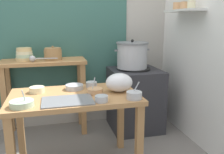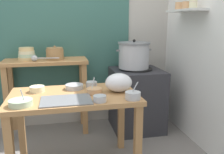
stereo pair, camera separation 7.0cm
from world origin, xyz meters
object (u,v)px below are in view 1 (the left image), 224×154
object	(u,v)px
prep_bowl_4	(101,98)
bowl_stack_enamel	(24,55)
ladle	(34,59)
prep_bowl_5	(91,84)
prep_bowl_0	(134,95)
back_shelf_table	(45,79)
serving_tray	(68,101)
prep_table	(75,107)
plastic_bag	(119,82)
steamer_pot	(132,55)
prep_bowl_2	(74,87)
prep_bowl_1	(37,89)
prep_bowl_6	(95,91)
stove_block	(135,99)
prep_bowl_3	(22,103)
clay_pot	(53,54)

from	to	relation	value
prep_bowl_4	bowl_stack_enamel	bearing A→B (deg)	120.57
ladle	prep_bowl_5	distance (m)	0.80
prep_bowl_0	prep_bowl_4	size ratio (longest dim) A/B	1.39
bowl_stack_enamel	ladle	size ratio (longest dim) A/B	0.65
back_shelf_table	serving_tray	world-z (taller)	back_shelf_table
back_shelf_table	prep_bowl_4	distance (m)	1.19
prep_table	plastic_bag	distance (m)	0.44
steamer_pot	ladle	distance (m)	1.14
prep_bowl_2	prep_bowl_5	world-z (taller)	prep_bowl_5
prep_bowl_1	prep_bowl_5	world-z (taller)	prep_bowl_5
bowl_stack_enamel	prep_bowl_1	xyz separation A→B (m)	(0.16, -0.73, -0.22)
prep_table	plastic_bag	bearing A→B (deg)	-1.33
prep_bowl_5	prep_bowl_6	bearing A→B (deg)	-90.78
stove_block	steamer_pot	size ratio (longest dim) A/B	1.79
ladle	prep_bowl_1	xyz separation A→B (m)	(0.05, -0.61, -0.19)
plastic_bag	prep_bowl_2	xyz separation A→B (m)	(-0.38, 0.17, -0.06)
plastic_bag	serving_tray	bearing A→B (deg)	-161.05
stove_block	prep_bowl_6	bearing A→B (deg)	-130.93
prep_bowl_6	prep_bowl_5	bearing A→B (deg)	89.22
back_shelf_table	ladle	size ratio (longest dim) A/B	3.13
prep_bowl_1	prep_bowl_5	xyz separation A→B (m)	(0.50, 0.05, 0.00)
serving_tray	prep_bowl_6	size ratio (longest dim) A/B	2.93
serving_tray	prep_bowl_4	xyz separation A→B (m)	(0.26, -0.08, 0.02)
bowl_stack_enamel	prep_bowl_2	xyz separation A→B (m)	(0.49, -0.71, -0.22)
prep_bowl_3	prep_bowl_5	bearing A→B (deg)	34.33
back_shelf_table	prep_bowl_5	distance (m)	0.80
plastic_bag	prep_bowl_4	xyz separation A→B (m)	(-0.21, -0.24, -0.06)
stove_block	prep_bowl_4	world-z (taller)	stove_block
back_shelf_table	ladle	distance (m)	0.29
prep_bowl_6	prep_bowl_1	bearing A→B (deg)	162.86
bowl_stack_enamel	serving_tray	distance (m)	1.14
bowl_stack_enamel	prep_bowl_1	bearing A→B (deg)	-77.79
prep_table	prep_bowl_5	distance (m)	0.30
prep_bowl_1	prep_bowl_5	size ratio (longest dim) A/B	1.24
stove_block	clay_pot	bearing A→B (deg)	172.36
prep_bowl_5	bowl_stack_enamel	bearing A→B (deg)	133.67
steamer_pot	serving_tray	size ratio (longest dim) A/B	1.09
stove_block	prep_bowl_2	size ratio (longest dim) A/B	4.73
prep_bowl_6	ladle	bearing A→B (deg)	125.55
back_shelf_table	plastic_bag	world-z (taller)	back_shelf_table
prep_bowl_3	back_shelf_table	bearing A→B (deg)	82.72
steamer_pot	clay_pot	bearing A→B (deg)	173.25
prep_bowl_5	prep_bowl_3	bearing A→B (deg)	-145.67
prep_bowl_0	prep_bowl_1	world-z (taller)	prep_bowl_0
back_shelf_table	plastic_bag	bearing A→B (deg)	-52.13
prep_bowl_2	prep_bowl_4	world-z (taller)	prep_bowl_4
steamer_pot	prep_bowl_5	size ratio (longest dim) A/B	4.14
prep_bowl_0	back_shelf_table	bearing A→B (deg)	123.76
prep_table	prep_bowl_1	distance (m)	0.37
clay_pot	prep_bowl_5	size ratio (longest dim) A/B	1.90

